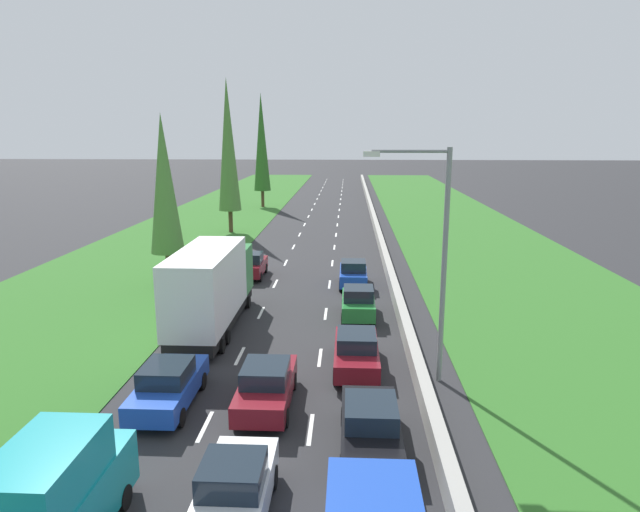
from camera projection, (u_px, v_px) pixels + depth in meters
ground_plane at (322, 221)px, 62.23m from camera, size 300.00×300.00×0.00m
grass_verge_left at (210, 219)px, 62.86m from camera, size 14.00×140.00×0.04m
grass_verge_right at (452, 221)px, 61.51m from camera, size 14.00×140.00×0.04m
median_barrier at (373, 217)px, 61.86m from camera, size 0.44×120.00×0.85m
lane_markings at (322, 220)px, 62.23m from camera, size 3.64×116.00×0.01m
teal_van_left_lane at (54, 499)px, 12.57m from camera, size 1.96×4.90×2.82m
blue_sedan_left_lane at (168, 385)px, 19.64m from camera, size 1.82×4.50×1.64m
white_hatchback_centre_lane at (235, 488)px, 13.86m from camera, size 1.74×3.90×1.72m
white_box_truck_left_lane at (211, 286)px, 27.20m from camera, size 2.46×9.40×4.18m
black_sedan_right_lane at (370, 426)px, 16.88m from camera, size 1.82×4.50×1.64m
maroon_sedan_right_lane at (356, 351)px, 22.70m from camera, size 1.82×4.50×1.64m
maroon_sedan_centre_lane at (266, 385)px, 19.61m from camera, size 1.82×4.50×1.64m
green_hatchback_right_lane at (358, 303)px, 29.14m from camera, size 1.74×3.90×1.72m
maroon_hatchback_left_lane at (251, 265)px, 37.45m from camera, size 1.74×3.90×1.72m
blue_hatchback_right_lane at (353, 274)px, 35.16m from camera, size 1.74×3.90×1.72m
poplar_tree_second at (164, 185)px, 34.06m from camera, size 2.07×2.07×10.74m
poplar_tree_third at (228, 145)px, 52.94m from camera, size 2.17×2.17×14.67m
poplar_tree_fourth at (262, 143)px, 71.88m from camera, size 2.17×2.17×14.61m
street_light_mast at (436, 250)px, 20.79m from camera, size 3.20×0.28×9.00m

